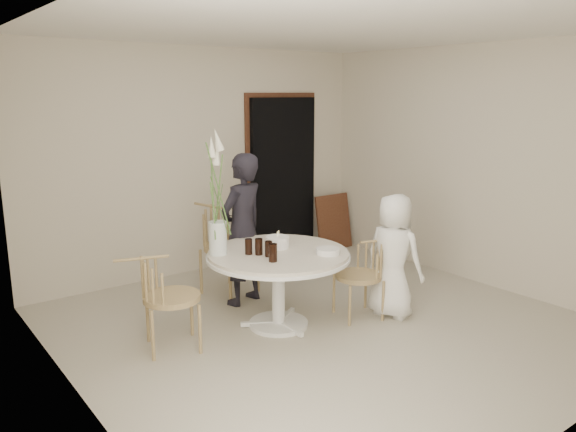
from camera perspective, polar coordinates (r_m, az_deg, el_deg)
ground at (r=5.45m, az=3.65°, el=-10.99°), size 4.50×4.50×0.00m
room_shell at (r=5.03m, az=3.90°, el=6.20°), size 4.50×4.50×4.50m
doorway at (r=7.51m, az=-0.54°, el=3.92°), size 1.00×0.10×2.10m
door_trim at (r=7.53m, az=-0.72°, el=4.41°), size 1.12×0.03×2.22m
table at (r=5.21m, az=-0.99°, el=-4.84°), size 1.33×1.33×0.73m
picture_frame at (r=7.90m, az=4.66°, el=-0.62°), size 0.58×0.18×0.77m
chair_far at (r=6.20m, az=-6.92°, el=-2.03°), size 0.62×0.65×0.96m
chair_right at (r=5.55m, az=8.20°, el=-5.13°), size 0.54×0.51×0.77m
chair_left at (r=4.88m, az=-13.15°, el=-7.23°), size 0.59×0.56×0.85m
girl at (r=5.78m, az=-4.66°, el=-1.37°), size 0.66×0.53×1.57m
boy at (r=5.55m, az=10.68°, el=-4.01°), size 0.51×0.67×1.22m
birthday_cake at (r=5.30m, az=-1.08°, el=-2.66°), size 0.22×0.22×0.16m
cola_tumbler_a at (r=5.01m, az=-1.99°, el=-3.36°), size 0.09×0.09×0.14m
cola_tumbler_b at (r=4.86m, az=-1.54°, el=-3.75°), size 0.10×0.10×0.16m
cola_tumbler_c at (r=5.09m, az=-4.02°, el=-3.12°), size 0.08×0.08×0.14m
cola_tumbler_d at (r=5.07m, az=-2.98°, el=-3.13°), size 0.08×0.08×0.15m
plate_stack at (r=5.11m, az=4.08°, el=-3.58°), size 0.27×0.27×0.05m
flower_vase at (r=5.04m, az=-7.22°, el=0.50°), size 0.16×0.16×1.14m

